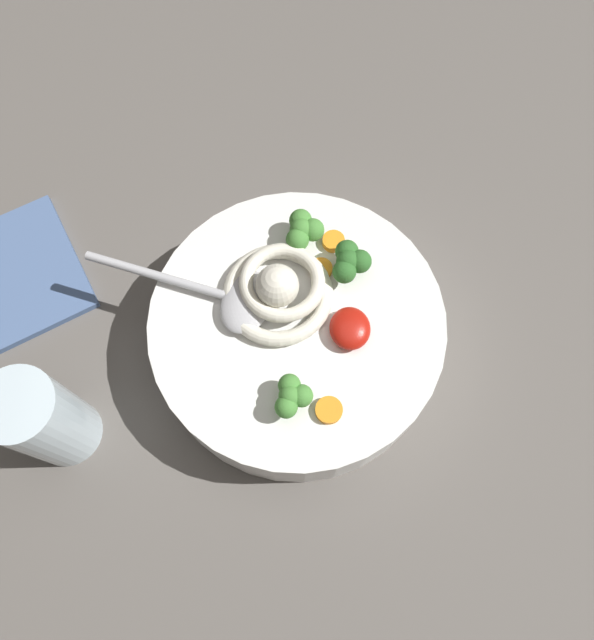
% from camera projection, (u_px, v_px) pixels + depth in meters
% --- Properties ---
extents(table_slab, '(1.21, 1.21, 0.04)m').
position_uv_depth(table_slab, '(273.00, 345.00, 0.59)').
color(table_slab, '#5B5651').
rests_on(table_slab, ground).
extents(soup_bowl, '(0.26, 0.26, 0.06)m').
position_uv_depth(soup_bowl, '(297.00, 332.00, 0.54)').
color(soup_bowl, white).
rests_on(soup_bowl, table_slab).
extents(noodle_pile, '(0.11, 0.10, 0.04)m').
position_uv_depth(noodle_pile, '(279.00, 289.00, 0.51)').
color(noodle_pile, silver).
rests_on(noodle_pile, soup_bowl).
extents(soup_spoon, '(0.09, 0.17, 0.02)m').
position_uv_depth(soup_spoon, '(231.00, 297.00, 0.51)').
color(soup_spoon, '#B7B7BC').
rests_on(soup_spoon, soup_bowl).
extents(chili_sauce_dollop, '(0.04, 0.03, 0.02)m').
position_uv_depth(chili_sauce_dollop, '(350.00, 328.00, 0.50)').
color(chili_sauce_dollop, '#B2190F').
rests_on(chili_sauce_dollop, soup_bowl).
extents(broccoli_floret_center, '(0.04, 0.03, 0.03)m').
position_uv_depth(broccoli_floret_center, '(292.00, 396.00, 0.47)').
color(broccoli_floret_center, '#7A9E60').
rests_on(broccoli_floret_center, soup_bowl).
extents(broccoli_floret_far, '(0.04, 0.03, 0.03)m').
position_uv_depth(broccoli_floret_far, '(350.00, 262.00, 0.51)').
color(broccoli_floret_far, '#7A9E60').
rests_on(broccoli_floret_far, soup_bowl).
extents(broccoli_floret_right, '(0.04, 0.03, 0.03)m').
position_uv_depth(broccoli_floret_right, '(303.00, 230.00, 0.52)').
color(broccoli_floret_right, '#7A9E60').
rests_on(broccoli_floret_right, soup_bowl).
extents(carrot_slice_left, '(0.02, 0.02, 0.01)m').
position_uv_depth(carrot_slice_left, '(321.00, 269.00, 0.53)').
color(carrot_slice_left, orange).
rests_on(carrot_slice_left, soup_bowl).
extents(carrot_slice_beside_chili, '(0.02, 0.02, 0.01)m').
position_uv_depth(carrot_slice_beside_chili, '(329.00, 410.00, 0.48)').
color(carrot_slice_beside_chili, orange).
rests_on(carrot_slice_beside_chili, soup_bowl).
extents(carrot_slice_extra_a, '(0.02, 0.02, 0.01)m').
position_uv_depth(carrot_slice_extra_a, '(333.00, 241.00, 0.54)').
color(carrot_slice_extra_a, orange).
rests_on(carrot_slice_extra_a, soup_bowl).
extents(drinking_glass, '(0.06, 0.06, 0.11)m').
position_uv_depth(drinking_glass, '(44.00, 420.00, 0.49)').
color(drinking_glass, silver).
rests_on(drinking_glass, table_slab).
extents(folded_napkin, '(0.18, 0.18, 0.01)m').
position_uv_depth(folded_napkin, '(11.00, 277.00, 0.59)').
color(folded_napkin, '#4C6693').
rests_on(folded_napkin, table_slab).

